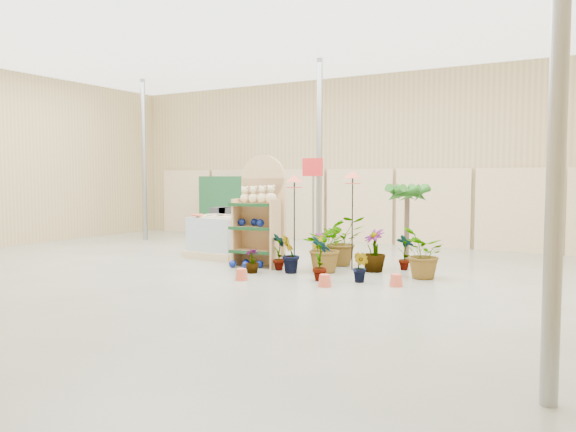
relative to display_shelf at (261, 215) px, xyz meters
name	(u,v)px	position (x,y,z in m)	size (l,w,h in m)	color
room	(259,154)	(0.19, -0.35, 1.20)	(15.20, 12.10, 4.70)	slate
display_shelf	(261,215)	(0.00, 0.00, 0.00)	(1.01, 0.73, 2.22)	tan
teddy_bears	(259,196)	(0.03, -0.10, 0.39)	(0.82, 0.22, 0.35)	beige
gazing_balls_shelf	(257,223)	(0.00, -0.12, -0.14)	(0.82, 0.28, 0.16)	navy
gazing_balls_floor	(246,264)	(-0.08, -0.42, -0.94)	(0.63, 0.39, 0.15)	navy
pallet_stack	(220,237)	(-1.39, 0.50, -0.56)	(1.31, 1.11, 0.94)	tan
charcoal_planters	(228,227)	(-2.44, 2.25, -0.52)	(0.80, 0.50, 1.00)	black
trellis_stock	(229,207)	(-3.61, 3.94, -0.12)	(2.00, 0.30, 1.80)	#164524
offer_sign	(313,186)	(0.29, 1.72, 0.55)	(0.50, 0.08, 2.20)	gray
bird_table_front	(294,182)	(0.92, -0.26, 0.67)	(0.34, 0.34, 1.82)	black
bird_table_right	(353,178)	(1.83, 0.39, 0.75)	(0.34, 0.34, 1.90)	black
bird_table_back	(260,180)	(-2.32, 3.63, 0.68)	(0.34, 0.34, 1.83)	black
palm	(407,192)	(2.60, 1.33, 0.47)	(0.70, 0.70, 1.74)	brown
potted_plant_0	(279,252)	(0.63, -0.33, -0.66)	(0.38, 0.26, 0.72)	#1C5615
potted_plant_1	(290,254)	(0.99, -0.54, -0.65)	(0.40, 0.32, 0.73)	#1C5615
potted_plant_2	(324,246)	(1.45, -0.09, -0.54)	(0.86, 0.75, 0.96)	#1C5615
potted_plant_3	(374,250)	(2.26, 0.41, -0.61)	(0.45, 0.45, 0.81)	#1C5615
potted_plant_4	(405,252)	(2.71, 0.88, -0.67)	(0.36, 0.25, 0.69)	#1C5615
potted_plant_5	(317,252)	(1.13, 0.28, -0.71)	(0.34, 0.27, 0.61)	#1C5615
potted_plant_6	(342,240)	(1.40, 0.83, -0.52)	(0.90, 0.78, 1.00)	#1C5615
potted_plant_7	(252,261)	(0.36, -0.86, -0.79)	(0.26, 0.26, 0.46)	#1C5615
potted_plant_8	(320,258)	(1.81, -0.95, -0.63)	(0.41, 0.28, 0.78)	#1C5615
potted_plant_9	(361,267)	(2.46, -0.74, -0.75)	(0.29, 0.23, 0.53)	#1C5615
potted_plant_10	(424,253)	(3.30, 0.14, -0.57)	(0.81, 0.70, 0.90)	#1C5615
potted_plant_11	(320,246)	(0.73, 1.24, -0.72)	(0.33, 0.33, 0.59)	#1C5615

